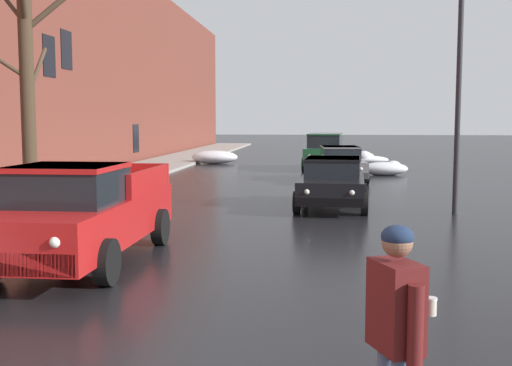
# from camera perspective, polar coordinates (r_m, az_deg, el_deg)

# --- Properties ---
(left_sidewalk_slab) EXTENTS (3.38, 80.00, 0.13)m
(left_sidewalk_slab) POSITION_cam_1_polar(r_m,az_deg,el_deg) (24.12, -15.18, -0.18)
(left_sidewalk_slab) COLOR gray
(left_sidewalk_slab) RESTS_ON ground
(brick_townhouse_facade) EXTENTS (0.63, 80.00, 10.82)m
(brick_townhouse_facade) POSITION_cam_1_polar(r_m,az_deg,el_deg) (25.05, -20.29, 12.13)
(brick_townhouse_facade) COLOR brown
(brick_townhouse_facade) RESTS_ON ground
(snow_bank_along_left_kerb) EXTENTS (2.33, 1.02, 0.74)m
(snow_bank_along_left_kerb) POSITION_cam_1_polar(r_m,az_deg,el_deg) (35.76, 10.08, 2.17)
(snow_bank_along_left_kerb) COLOR white
(snow_bank_along_left_kerb) RESTS_ON ground
(snow_bank_mid_block_left) EXTENTS (2.62, 1.40, 0.75)m
(snow_bank_mid_block_left) POSITION_cam_1_polar(r_m,az_deg,el_deg) (35.52, -3.78, 2.36)
(snow_bank_mid_block_left) COLOR white
(snow_bank_mid_block_left) RESTS_ON ground
(snow_bank_near_corner_right) EXTENTS (2.13, 1.09, 0.65)m
(snow_bank_near_corner_right) POSITION_cam_1_polar(r_m,az_deg,el_deg) (28.70, 11.65, 1.30)
(snow_bank_near_corner_right) COLOR white
(snow_bank_near_corner_right) RESTS_ON ground
(bare_tree_second_along_sidewalk) EXTENTS (3.05, 3.34, 6.44)m
(bare_tree_second_along_sidewalk) POSITION_cam_1_polar(r_m,az_deg,el_deg) (16.14, -20.13, 8.26)
(bare_tree_second_along_sidewalk) COLOR #423323
(bare_tree_second_along_sidewalk) RESTS_ON ground
(pickup_truck_red_approaching_near_lane) EXTENTS (2.10, 5.28, 1.76)m
(pickup_truck_red_approaching_near_lane) POSITION_cam_1_polar(r_m,az_deg,el_deg) (11.28, -15.56, -2.63)
(pickup_truck_red_approaching_near_lane) COLOR red
(pickup_truck_red_approaching_near_lane) RESTS_ON ground
(sedan_black_parked_kerbside_close) EXTENTS (2.13, 4.20, 1.42)m
(sedan_black_parked_kerbside_close) POSITION_cam_1_polar(r_m,az_deg,el_deg) (17.83, 7.00, 0.15)
(sedan_black_parked_kerbside_close) COLOR black
(sedan_black_parked_kerbside_close) RESTS_ON ground
(sedan_grey_parked_kerbside_mid) EXTENTS (2.11, 4.39, 1.42)m
(sedan_grey_parked_kerbside_mid) POSITION_cam_1_polar(r_m,az_deg,el_deg) (25.48, 7.70, 1.83)
(sedan_grey_parked_kerbside_mid) COLOR slate
(sedan_grey_parked_kerbside_mid) RESTS_ON ground
(suv_green_parked_far_down_block) EXTENTS (2.25, 4.84, 1.82)m
(suv_green_parked_far_down_block) POSITION_cam_1_polar(r_m,az_deg,el_deg) (31.33, 6.32, 3.01)
(suv_green_parked_far_down_block) COLOR #1E5633
(suv_green_parked_far_down_block) RESTS_ON ground
(pedestrian_with_coffee) EXTENTS (0.49, 0.62, 1.76)m
(pedestrian_with_coffee) POSITION_cam_1_polar(r_m,az_deg,el_deg) (4.66, 12.61, -12.60)
(pedestrian_with_coffee) COLOR slate
(pedestrian_with_coffee) RESTS_ON ground
(street_lamp_post) EXTENTS (0.44, 0.24, 6.27)m
(street_lamp_post) POSITION_cam_1_polar(r_m,az_deg,el_deg) (17.16, 18.02, 8.86)
(street_lamp_post) COLOR #28282D
(street_lamp_post) RESTS_ON ground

